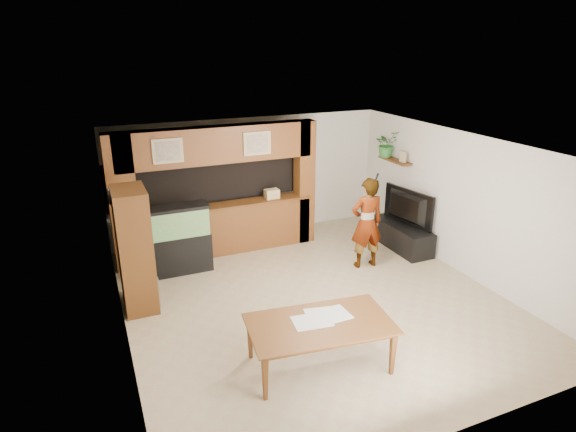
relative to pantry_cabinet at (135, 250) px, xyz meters
name	(u,v)px	position (x,y,z in m)	size (l,w,h in m)	color
floor	(314,299)	(2.70, -0.95, -1.00)	(6.50, 6.50, 0.00)	tan
ceiling	(317,147)	(2.70, -0.95, 1.60)	(6.50, 6.50, 0.00)	white
wall_back	(249,178)	(2.70, 2.30, 0.30)	(6.00, 6.00, 0.00)	beige
wall_left	(118,260)	(-0.30, -0.95, 0.30)	(6.50, 6.50, 0.00)	beige
wall_right	(463,204)	(5.70, -0.95, 0.30)	(6.50, 6.50, 0.00)	beige
partition	(214,190)	(1.75, 1.69, 0.31)	(4.20, 0.99, 2.60)	brown
wall_clock	(109,197)	(-0.27, 0.05, 0.90)	(0.05, 0.25, 0.25)	black
wall_shelf	(395,160)	(5.55, 1.00, 0.70)	(0.25, 0.90, 0.04)	brown
pantry_cabinet	(135,250)	(0.00, 0.00, 0.00)	(0.50, 0.82, 2.01)	brown
trash_can	(151,294)	(0.16, -0.15, -0.74)	(0.28, 0.28, 0.52)	#B2B2B7
aquarium	(178,240)	(0.85, 1.00, -0.37)	(1.17, 0.44, 1.30)	black
tv_stand	(401,236)	(5.35, 0.30, -0.75)	(0.56, 1.53, 0.51)	black
television	(404,208)	(5.35, 0.30, -0.12)	(1.29, 0.17, 0.74)	black
photo_frame	(403,157)	(5.55, 0.73, 0.83)	(0.03, 0.17, 0.22)	tan
potted_plant	(387,144)	(5.52, 1.30, 1.00)	(0.51, 0.44, 0.56)	#2D712E
person	(367,223)	(4.18, -0.16, -0.12)	(0.64, 0.42, 1.76)	#9F7F57
microphone	(377,177)	(4.23, -0.32, 0.81)	(0.04, 0.04, 0.16)	black
dining_table	(320,346)	(1.99, -2.59, -0.67)	(1.88, 1.05, 0.66)	brown
newspaper_a	(330,315)	(2.20, -2.44, -0.34)	(0.53, 0.38, 0.01)	silver
newspaper_b	(312,321)	(1.91, -2.47, -0.34)	(0.50, 0.36, 0.01)	silver
newspaper_c	(324,314)	(2.14, -2.39, -0.34)	(0.50, 0.36, 0.01)	silver
counter_box	(272,194)	(2.91, 1.50, 0.13)	(0.29, 0.19, 0.19)	tan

